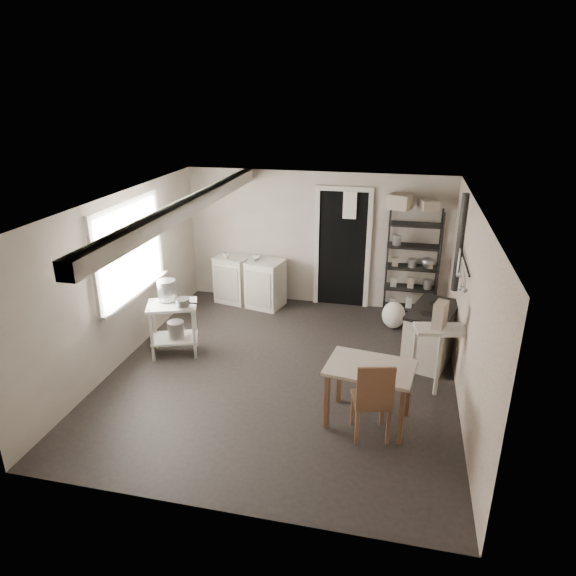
% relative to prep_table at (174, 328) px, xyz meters
% --- Properties ---
extents(floor, '(5.00, 5.00, 0.00)m').
position_rel_prep_table_xyz_m(floor, '(1.63, -0.17, -0.40)').
color(floor, black).
rests_on(floor, ground).
extents(ceiling, '(5.00, 5.00, 0.00)m').
position_rel_prep_table_xyz_m(ceiling, '(1.63, -0.17, 1.90)').
color(ceiling, silver).
rests_on(ceiling, wall_back).
extents(wall_back, '(4.50, 0.02, 2.30)m').
position_rel_prep_table_xyz_m(wall_back, '(1.63, 2.33, 0.75)').
color(wall_back, '#B7AA9C').
rests_on(wall_back, ground).
extents(wall_front, '(4.50, 0.02, 2.30)m').
position_rel_prep_table_xyz_m(wall_front, '(1.63, -2.67, 0.75)').
color(wall_front, '#B7AA9C').
rests_on(wall_front, ground).
extents(wall_left, '(0.02, 5.00, 2.30)m').
position_rel_prep_table_xyz_m(wall_left, '(-0.62, -0.17, 0.75)').
color(wall_left, '#B7AA9C').
rests_on(wall_left, ground).
extents(wall_right, '(0.02, 5.00, 2.30)m').
position_rel_prep_table_xyz_m(wall_right, '(3.88, -0.17, 0.75)').
color(wall_right, '#B7AA9C').
rests_on(wall_right, ground).
extents(window, '(0.12, 1.76, 1.28)m').
position_rel_prep_table_xyz_m(window, '(-0.59, 0.03, 1.10)').
color(window, beige).
rests_on(window, wall_left).
extents(doorway, '(0.96, 0.10, 2.08)m').
position_rel_prep_table_xyz_m(doorway, '(2.08, 2.30, 0.60)').
color(doorway, beige).
rests_on(doorway, ground).
extents(ceiling_beam, '(0.18, 5.00, 0.18)m').
position_rel_prep_table_xyz_m(ceiling_beam, '(0.43, -0.17, 1.80)').
color(ceiling_beam, beige).
rests_on(ceiling_beam, ceiling).
extents(wallpaper_panel, '(0.01, 5.00, 2.30)m').
position_rel_prep_table_xyz_m(wallpaper_panel, '(3.87, -0.17, 0.75)').
color(wallpaper_panel, '#C4B29F').
rests_on(wallpaper_panel, wall_right).
extents(utensil_rail, '(0.06, 1.20, 0.44)m').
position_rel_prep_table_xyz_m(utensil_rail, '(3.82, 0.43, 1.15)').
color(utensil_rail, '#A6A6A8').
rests_on(utensil_rail, wall_right).
extents(prep_table, '(0.80, 0.68, 0.77)m').
position_rel_prep_table_xyz_m(prep_table, '(0.00, 0.00, 0.00)').
color(prep_table, beige).
rests_on(prep_table, ground).
extents(stockpot, '(0.28, 0.28, 0.28)m').
position_rel_prep_table_xyz_m(stockpot, '(-0.10, 0.08, 0.54)').
color(stockpot, '#A6A6A8').
rests_on(stockpot, prep_table).
extents(saucepan, '(0.23, 0.23, 0.11)m').
position_rel_prep_table_xyz_m(saucepan, '(0.21, -0.09, 0.45)').
color(saucepan, '#A6A6A8').
rests_on(saucepan, prep_table).
extents(bucket, '(0.29, 0.29, 0.25)m').
position_rel_prep_table_xyz_m(bucket, '(0.05, -0.03, -0.02)').
color(bucket, '#A6A6A8').
rests_on(bucket, prep_table).
extents(base_cabinets, '(1.35, 0.80, 0.83)m').
position_rel_prep_table_xyz_m(base_cabinets, '(0.52, 2.01, 0.06)').
color(base_cabinets, silver).
rests_on(base_cabinets, ground).
extents(mixing_bowl, '(0.32, 0.32, 0.06)m').
position_rel_prep_table_xyz_m(mixing_bowl, '(0.61, 1.97, 0.55)').
color(mixing_bowl, silver).
rests_on(mixing_bowl, base_cabinets).
extents(counter_cup, '(0.14, 0.14, 0.10)m').
position_rel_prep_table_xyz_m(counter_cup, '(0.13, 1.95, 0.57)').
color(counter_cup, silver).
rests_on(counter_cup, base_cabinets).
extents(shelf_rack, '(0.86, 0.34, 1.80)m').
position_rel_prep_table_xyz_m(shelf_rack, '(3.25, 2.13, 0.55)').
color(shelf_rack, black).
rests_on(shelf_rack, ground).
extents(shelf_jar, '(0.10, 0.10, 0.19)m').
position_rel_prep_table_xyz_m(shelf_jar, '(3.00, 2.17, 0.97)').
color(shelf_jar, silver).
rests_on(shelf_jar, shelf_rack).
extents(storage_box_a, '(0.42, 0.39, 0.23)m').
position_rel_prep_table_xyz_m(storage_box_a, '(2.98, 2.10, 1.61)').
color(storage_box_a, '#C5B39E').
rests_on(storage_box_a, shelf_rack).
extents(storage_box_b, '(0.31, 0.30, 0.16)m').
position_rel_prep_table_xyz_m(storage_box_b, '(3.42, 2.08, 1.59)').
color(storage_box_b, '#C5B39E').
rests_on(storage_box_b, shelf_rack).
extents(stove, '(0.81, 1.11, 0.78)m').
position_rel_prep_table_xyz_m(stove, '(3.55, 0.62, 0.04)').
color(stove, silver).
rests_on(stove, ground).
extents(stovepipe, '(0.12, 0.12, 1.39)m').
position_rel_prep_table_xyz_m(stovepipe, '(3.83, 1.05, 1.19)').
color(stovepipe, black).
rests_on(stovepipe, stove).
extents(side_ledge, '(0.65, 0.42, 0.92)m').
position_rel_prep_table_xyz_m(side_ledge, '(3.58, -0.29, 0.03)').
color(side_ledge, beige).
rests_on(side_ledge, ground).
extents(oats_box, '(0.19, 0.24, 0.32)m').
position_rel_prep_table_xyz_m(oats_box, '(3.56, -0.27, 0.61)').
color(oats_box, '#C5B39E').
rests_on(oats_box, side_ledge).
extents(work_table, '(1.03, 0.79, 0.72)m').
position_rel_prep_table_xyz_m(work_table, '(2.82, -1.02, -0.02)').
color(work_table, beige).
rests_on(work_table, ground).
extents(table_cup, '(0.11, 0.11, 0.08)m').
position_rel_prep_table_xyz_m(table_cup, '(3.07, -1.14, 0.40)').
color(table_cup, silver).
rests_on(table_cup, work_table).
extents(chair, '(0.48, 0.49, 0.95)m').
position_rel_prep_table_xyz_m(chair, '(2.86, -1.26, 0.08)').
color(chair, brown).
rests_on(chair, ground).
extents(flour_sack, '(0.39, 0.35, 0.44)m').
position_rel_prep_table_xyz_m(flour_sack, '(3.02, 1.54, -0.16)').
color(flour_sack, white).
rests_on(flour_sack, ground).
extents(floor_crock, '(0.16, 0.16, 0.15)m').
position_rel_prep_table_xyz_m(floor_crock, '(3.00, -0.06, -0.33)').
color(floor_crock, silver).
rests_on(floor_crock, ground).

